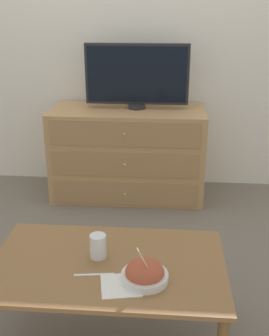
% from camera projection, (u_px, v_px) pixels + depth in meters
% --- Properties ---
extents(ground_plane, '(12.00, 12.00, 0.00)m').
position_uv_depth(ground_plane, '(127.00, 180.00, 3.71)').
color(ground_plane, '#70665B').
extents(wall_back, '(12.00, 0.05, 2.60)m').
position_uv_depth(wall_back, '(126.00, 24.00, 3.26)').
color(wall_back, white).
rests_on(wall_back, ground_plane).
extents(dresser, '(1.17, 0.54, 0.70)m').
position_uv_depth(dresser, '(128.00, 153.00, 3.31)').
color(dresser, tan).
rests_on(dresser, ground_plane).
extents(tv, '(0.77, 0.13, 0.48)m').
position_uv_depth(tv, '(137.00, 75.00, 3.12)').
color(tv, '#232328').
rests_on(tv, dresser).
extents(coffee_table, '(1.01, 0.61, 0.41)m').
position_uv_depth(coffee_table, '(108.00, 272.00, 1.83)').
color(coffee_table, olive).
rests_on(coffee_table, ground_plane).
extents(takeout_bowl, '(0.19, 0.19, 0.17)m').
position_uv_depth(takeout_bowl, '(145.00, 273.00, 1.68)').
color(takeout_bowl, silver).
rests_on(takeout_bowl, coffee_table).
extents(drink_cup, '(0.07, 0.07, 0.11)m').
position_uv_depth(drink_cup, '(98.00, 248.00, 1.83)').
color(drink_cup, '#9E6638').
rests_on(drink_cup, coffee_table).
extents(napkin, '(0.18, 0.18, 0.00)m').
position_uv_depth(napkin, '(121.00, 285.00, 1.66)').
color(napkin, white).
rests_on(napkin, coffee_table).
extents(knife, '(0.17, 0.03, 0.01)m').
position_uv_depth(knife, '(94.00, 275.00, 1.72)').
color(knife, white).
rests_on(knife, coffee_table).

